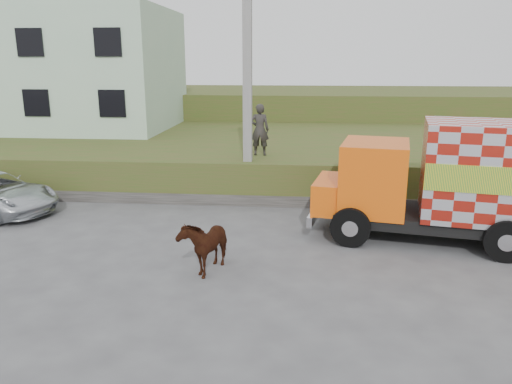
# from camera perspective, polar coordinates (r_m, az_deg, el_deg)

# --- Properties ---
(ground) EXTENTS (120.00, 120.00, 0.00)m
(ground) POSITION_cam_1_polar(r_m,az_deg,el_deg) (13.61, 1.20, -6.53)
(ground) COLOR #474749
(ground) RESTS_ON ground
(embankment) EXTENTS (40.00, 12.00, 1.50)m
(embankment) POSITION_cam_1_polar(r_m,az_deg,el_deg) (23.05, 2.99, 4.31)
(embankment) COLOR #38531B
(embankment) RESTS_ON ground
(embankment_far) EXTENTS (40.00, 12.00, 3.00)m
(embankment_far) POSITION_cam_1_polar(r_m,az_deg,el_deg) (34.82, 3.83, 9.12)
(embankment_far) COLOR #38531B
(embankment_far) RESTS_ON ground
(retaining_strip) EXTENTS (16.00, 0.50, 0.40)m
(retaining_strip) POSITION_cam_1_polar(r_m,az_deg,el_deg) (17.73, -4.28, -0.76)
(retaining_strip) COLOR #595651
(retaining_strip) RESTS_ON ground
(building) EXTENTS (10.00, 8.00, 6.00)m
(building) POSITION_cam_1_polar(r_m,az_deg,el_deg) (28.26, -20.14, 13.05)
(building) COLOR #B1CFB1
(building) RESTS_ON embankment
(utility_pole) EXTENTS (1.20, 0.30, 8.00)m
(utility_pole) POSITION_cam_1_polar(r_m,az_deg,el_deg) (17.36, -0.98, 11.93)
(utility_pole) COLOR gray
(utility_pole) RESTS_ON ground
(cargo_truck) EXTENTS (7.90, 3.82, 3.38)m
(cargo_truck) POSITION_cam_1_polar(r_m,az_deg,el_deg) (14.76, 23.33, 1.03)
(cargo_truck) COLOR black
(cargo_truck) RESTS_ON ground
(cow) EXTENTS (1.15, 1.74, 1.35)m
(cow) POSITION_cam_1_polar(r_m,az_deg,el_deg) (12.16, -5.83, -5.84)
(cow) COLOR black
(cow) RESTS_ON ground
(pedestrian) EXTENTS (0.70, 0.47, 1.92)m
(pedestrian) POSITION_cam_1_polar(r_m,az_deg,el_deg) (18.62, 0.42, 7.13)
(pedestrian) COLOR #2F2D29
(pedestrian) RESTS_ON embankment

